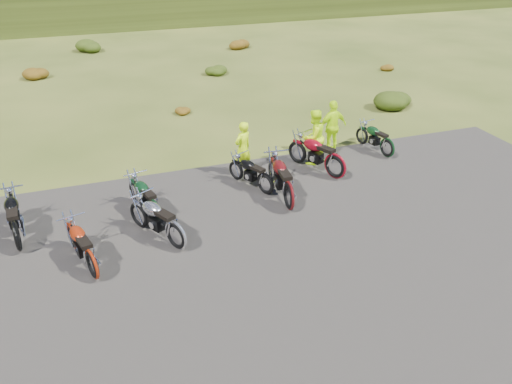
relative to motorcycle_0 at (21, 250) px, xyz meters
name	(u,v)px	position (x,y,z in m)	size (l,w,h in m)	color
ground	(269,227)	(6.04, -0.99, 0.00)	(300.00, 300.00, 0.00)	#324216
gravel_pad	(300,271)	(6.04, -2.99, 0.00)	(20.00, 12.00, 0.04)	black
shrub_2	(35,72)	(-0.16, 15.61, 0.38)	(1.30, 1.30, 0.77)	#6F350D
shrub_3	(90,44)	(2.74, 20.91, 0.46)	(1.56, 1.56, 0.92)	#25380E
shrub_4	(181,109)	(5.64, 8.21, 0.23)	(0.77, 0.77, 0.45)	#6F350D
shrub_5	(215,69)	(8.54, 13.51, 0.31)	(1.03, 1.03, 0.61)	#25380E
shrub_6	(238,42)	(11.44, 18.81, 0.38)	(1.30, 1.30, 0.77)	#6F350D
shrub_7	(394,97)	(14.34, 6.11, 0.46)	(1.56, 1.56, 0.92)	#25380E
shrub_8	(385,66)	(17.24, 11.41, 0.23)	(0.77, 0.77, 0.45)	#6F350D
motorcycle_0	(21,250)	(0.00, 0.00, 0.00)	(2.17, 0.72, 1.14)	black
motorcycle_1	(95,278)	(1.63, -1.71, 0.00)	(2.02, 0.67, 1.06)	maroon
motorcycle_2	(157,226)	(3.29, 0.01, 0.00)	(2.05, 0.68, 1.07)	black
motorcycle_3	(177,249)	(3.58, -1.22, 0.00)	(2.16, 0.72, 1.13)	#ACACB1
motorcycle_4	(288,210)	(6.85, -0.35, 0.00)	(2.32, 0.77, 1.21)	#4A0C0E
motorcycle_5	(265,194)	(6.55, 0.66, 0.00)	(1.87, 0.62, 0.98)	black
motorcycle_6	(334,179)	(8.90, 0.90, 0.00)	(2.29, 0.76, 1.20)	maroon
motorcycle_7	(386,157)	(11.26, 1.74, 0.00)	(1.86, 0.62, 0.98)	black
person_middle	(243,149)	(6.35, 2.13, 0.85)	(0.62, 0.41, 1.71)	#C1EF0C
person_right_a	(313,138)	(8.72, 2.14, 0.90)	(0.88, 0.68, 1.80)	#C1EF0C
person_right_b	(332,128)	(9.70, 2.73, 0.91)	(1.06, 0.44, 1.81)	#C1EF0C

